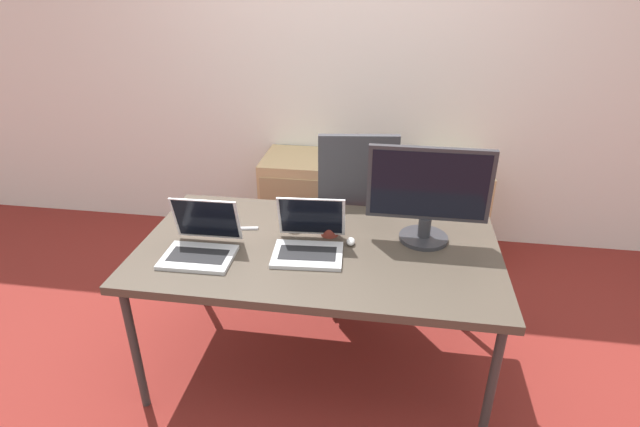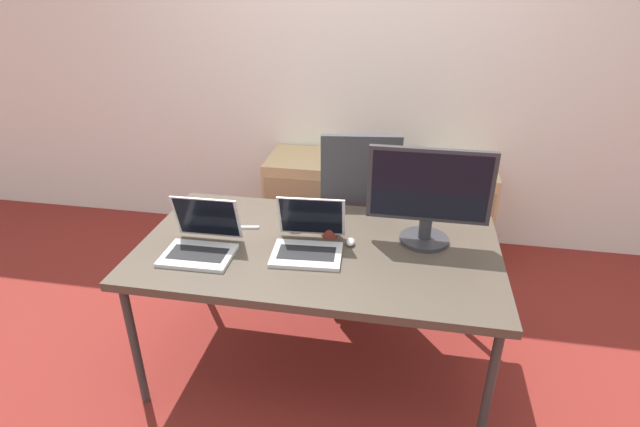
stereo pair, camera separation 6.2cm
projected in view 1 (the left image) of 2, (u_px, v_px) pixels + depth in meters
ground_plane at (319, 362)px, 2.69m from camera, size 14.00×14.00×0.00m
wall_back at (352, 63)px, 3.44m from camera, size 10.00×0.05×2.60m
desk at (319, 254)px, 2.38m from camera, size 1.69×0.94×0.72m
office_chair at (354, 230)px, 3.14m from camera, size 0.56×0.59×1.10m
cabinet_left at (299, 201)px, 3.68m from camera, size 0.49×0.49×0.69m
cabinet_right at (448, 211)px, 3.53m from camera, size 0.49×0.49×0.69m
laptop_left at (201, 244)px, 2.28m from camera, size 0.32×0.30×0.24m
laptop_right at (309, 241)px, 2.30m from camera, size 0.33×0.33×0.24m
monitor at (428, 194)px, 2.31m from camera, size 0.57×0.23×0.47m
mouse at (351, 241)px, 2.37m from camera, size 0.04×0.06×0.03m
coffee_cup_white at (291, 217)px, 2.52m from camera, size 0.09×0.09×0.10m
coffee_cup_brown at (329, 224)px, 2.43m from camera, size 0.09×0.09×0.12m
scissors at (239, 228)px, 2.51m from camera, size 0.17×0.06×0.01m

